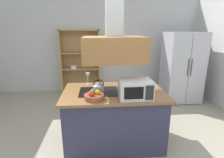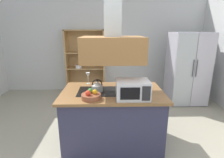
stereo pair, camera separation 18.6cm
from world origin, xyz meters
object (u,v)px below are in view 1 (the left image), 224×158
object	(u,v)px
kettle	(99,87)
cutting_board	(130,85)
fruit_bowl	(94,96)
wine_glass_on_counter	(88,76)
microwave	(135,89)
dish_cabinet	(81,66)
refrigerator	(182,67)

from	to	relation	value
kettle	cutting_board	xyz separation A→B (m)	(0.54, 0.25, -0.07)
kettle	fruit_bowl	distance (m)	0.32
cutting_board	wine_glass_on_counter	distance (m)	0.76
wine_glass_on_counter	kettle	bearing A→B (deg)	-65.18
microwave	wine_glass_on_counter	size ratio (longest dim) A/B	2.23
dish_cabinet	kettle	size ratio (longest dim) A/B	9.41
kettle	cutting_board	distance (m)	0.60
dish_cabinet	kettle	world-z (taller)	dish_cabinet
refrigerator	dish_cabinet	world-z (taller)	dish_cabinet
dish_cabinet	fruit_bowl	xyz separation A→B (m)	(0.42, -2.84, 0.14)
dish_cabinet	wine_glass_on_counter	bearing A→B (deg)	-81.84
dish_cabinet	wine_glass_on_counter	xyz separation A→B (m)	(0.31, -2.13, 0.24)
cutting_board	dish_cabinet	bearing A→B (deg)	114.38
refrigerator	wine_glass_on_counter	size ratio (longest dim) A/B	8.60
kettle	cutting_board	bearing A→B (deg)	24.57
kettle	microwave	size ratio (longest dim) A/B	0.42
dish_cabinet	microwave	size ratio (longest dim) A/B	3.98
kettle	fruit_bowl	bearing A→B (deg)	-102.56
cutting_board	microwave	distance (m)	0.55
refrigerator	kettle	xyz separation A→B (m)	(-2.16, -1.69, 0.10)
cutting_board	kettle	bearing A→B (deg)	-155.43
cutting_board	refrigerator	bearing A→B (deg)	41.65
kettle	fruit_bowl	xyz separation A→B (m)	(-0.07, -0.31, -0.04)
refrigerator	cutting_board	world-z (taller)	refrigerator
kettle	fruit_bowl	size ratio (longest dim) A/B	0.71
dish_cabinet	microwave	distance (m)	3.01
wine_glass_on_counter	fruit_bowl	size ratio (longest dim) A/B	0.75
cutting_board	fruit_bowl	bearing A→B (deg)	-137.77
microwave	fruit_bowl	bearing A→B (deg)	-178.41
dish_cabinet	kettle	xyz separation A→B (m)	(0.49, -2.53, 0.18)
dish_cabinet	refrigerator	bearing A→B (deg)	-17.64
microwave	fruit_bowl	distance (m)	0.59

